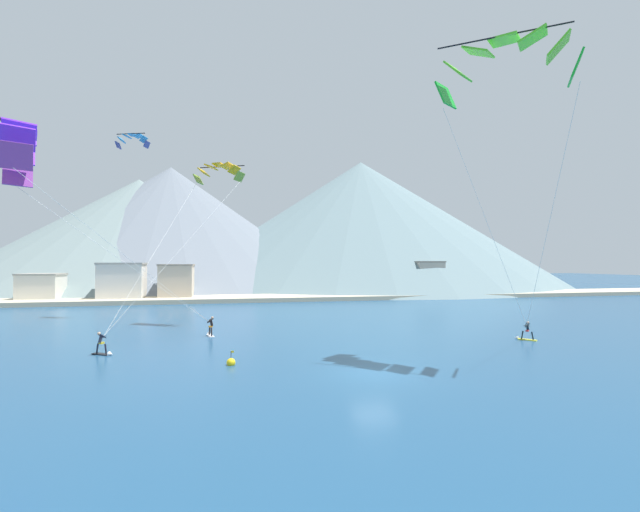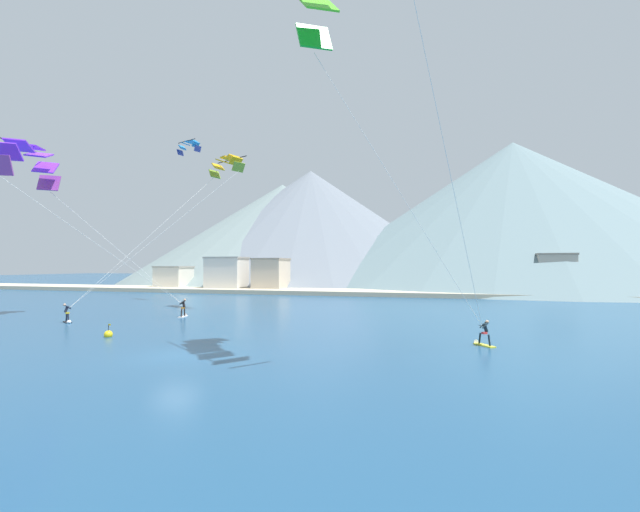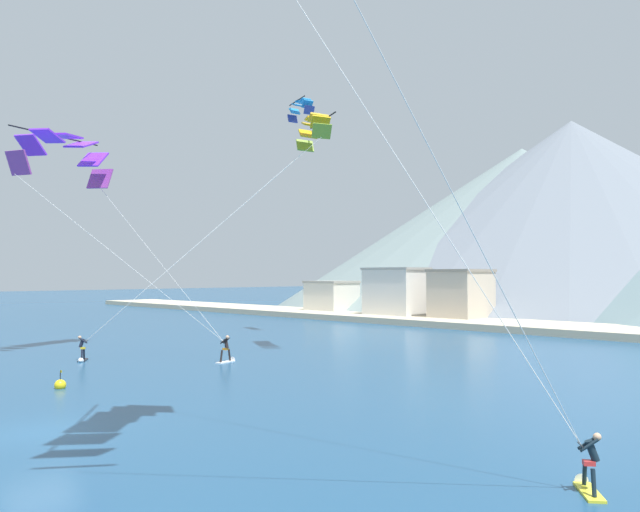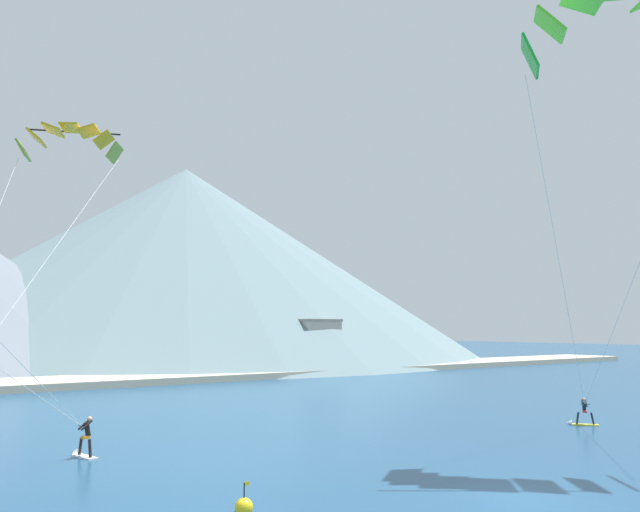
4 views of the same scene
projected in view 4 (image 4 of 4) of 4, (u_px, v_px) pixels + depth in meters
The scene contains 9 objects.
ground_plane at pixel (521, 499), 20.42m from camera, with size 400.00×400.00×0.00m, color navy.
kitesurfer_near_trail at pixel (581, 417), 36.06m from camera, with size 1.37×1.63×1.63m.
kitesurfer_mid_center at pixel (83, 444), 27.15m from camera, with size 0.81×1.79×1.81m.
parafoil_kite_near_lead at pixel (70, 140), 34.90m from camera, with size 10.42×15.19×15.68m.
parafoil_kite_near_trail at pixel (619, 20), 28.60m from camera, with size 10.78×10.50×19.90m.
race_marker_buoy at pixel (244, 507), 18.92m from camera, with size 0.56×0.56×1.02m.
shoreline_strip at pixel (85, 382), 61.46m from camera, with size 180.00×10.00×0.70m, color beige.
shore_building_harbour_front at pixel (314, 345), 83.34m from camera, with size 5.66×5.38×6.80m.
mountain_peak_west_ridge at pixel (184, 262), 122.59m from camera, with size 113.77×113.77×37.29m.
Camera 4 is at (-17.76, -13.33, 5.55)m, focal length 35.00 mm.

